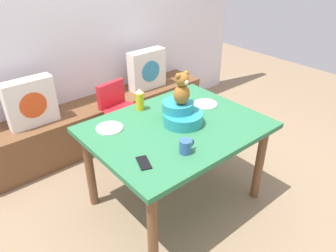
{
  "coord_description": "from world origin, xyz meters",
  "views": [
    {
      "loc": [
        -1.39,
        -1.56,
        1.96
      ],
      "look_at": [
        0.0,
        0.1,
        0.69
      ],
      "focal_mm": 34.23,
      "sensor_mm": 36.0,
      "label": 1
    }
  ],
  "objects": [
    {
      "name": "dinner_plate_near",
      "position": [
        -0.41,
        0.28,
        0.75
      ],
      "size": [
        0.2,
        0.2,
        0.01
      ],
      "primitive_type": "cylinder",
      "color": "white",
      "rests_on": "dining_table"
    },
    {
      "name": "coffee_mug",
      "position": [
        -0.19,
        -0.3,
        0.79
      ],
      "size": [
        0.12,
        0.08,
        0.09
      ],
      "color": "#335999",
      "rests_on": "dining_table"
    },
    {
      "name": "dining_table",
      "position": [
        0.0,
        0.0,
        0.64
      ],
      "size": [
        1.3,
        1.01,
        0.74
      ],
      "color": "#2D7247",
      "rests_on": "ground_plane"
    },
    {
      "name": "highchair",
      "position": [
        0.01,
        0.82,
        0.52
      ],
      "size": [
        0.36,
        0.48,
        0.79
      ],
      "color": "red",
      "rests_on": "ground_plane"
    },
    {
      "name": "pillow_floral_right",
      "position": [
        0.64,
        1.23,
        0.68
      ],
      "size": [
        0.44,
        0.15,
        0.44
      ],
      "color": "white",
      "rests_on": "window_bench"
    },
    {
      "name": "ground_plane",
      "position": [
        0.0,
        0.0,
        0.0
      ],
      "size": [
        8.0,
        8.0,
        0.0
      ],
      "primitive_type": "plane",
      "color": "#8C7256"
    },
    {
      "name": "back_wall",
      "position": [
        0.0,
        1.52,
        1.3
      ],
      "size": [
        4.4,
        0.1,
        2.6
      ],
      "primitive_type": "cube",
      "color": "silver",
      "rests_on": "ground_plane"
    },
    {
      "name": "dinner_plate_far",
      "position": [
        0.42,
        0.1,
        0.75
      ],
      "size": [
        0.2,
        0.2,
        0.01
      ],
      "primitive_type": "cylinder",
      "color": "white",
      "rests_on": "dining_table"
    },
    {
      "name": "ketchup_bottle",
      "position": [
        -0.06,
        0.39,
        0.83
      ],
      "size": [
        0.07,
        0.07,
        0.18
      ],
      "color": "gold",
      "rests_on": "dining_table"
    },
    {
      "name": "window_bench",
      "position": [
        0.0,
        1.25,
        0.23
      ],
      "size": [
        2.6,
        0.44,
        0.46
      ],
      "primitive_type": "cube",
      "color": "brown",
      "rests_on": "ground_plane"
    },
    {
      "name": "pillow_floral_left",
      "position": [
        -0.67,
        1.23,
        0.68
      ],
      "size": [
        0.44,
        0.15,
        0.44
      ],
      "color": "white",
      "rests_on": "window_bench"
    },
    {
      "name": "infant_seat_teal",
      "position": [
        0.06,
        0.01,
        0.81
      ],
      "size": [
        0.3,
        0.33,
        0.16
      ],
      "color": "teal",
      "rests_on": "dining_table"
    },
    {
      "name": "teddy_bear",
      "position": [
        0.06,
        0.01,
        1.02
      ],
      "size": [
        0.13,
        0.12,
        0.25
      ],
      "color": "#9A6125",
      "rests_on": "infant_seat_teal"
    },
    {
      "name": "cell_phone",
      "position": [
        -0.47,
        -0.22,
        0.74
      ],
      "size": [
        0.12,
        0.16,
        0.01
      ],
      "primitive_type": "cube",
      "rotation": [
        0.0,
        0.0,
        2.79
      ],
      "color": "black",
      "rests_on": "dining_table"
    }
  ]
}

